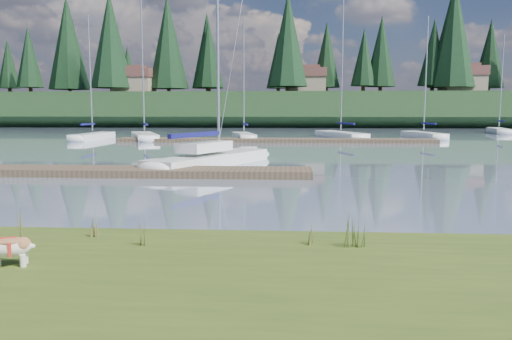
{
  "coord_description": "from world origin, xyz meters",
  "views": [
    {
      "loc": [
        2.98,
        -11.05,
        2.72
      ],
      "look_at": [
        2.33,
        -0.5,
        1.42
      ],
      "focal_mm": 35.0,
      "sensor_mm": 36.0,
      "label": 1
    }
  ],
  "objects": [
    {
      "name": "bulldog",
      "position": [
        -1.21,
        -3.98,
        0.66
      ],
      "size": [
        0.85,
        0.53,
        0.5
      ],
      "rotation": [
        0.0,
        0.0,
        3.49
      ],
      "color": "silver",
      "rests_on": "bank"
    },
    {
      "name": "ground",
      "position": [
        0.0,
        30.0,
        0.0
      ],
      "size": [
        200.0,
        200.0,
        0.0
      ],
      "primitive_type": "plane",
      "color": "#7D8EA7",
      "rests_on": "ground"
    },
    {
      "name": "weed_5",
      "position": [
        4.24,
        -2.52,
        0.59
      ],
      "size": [
        0.17,
        0.14,
        0.56
      ],
      "color": "#475B23",
      "rests_on": "bank"
    },
    {
      "name": "weed_0",
      "position": [
        -0.58,
        -2.16,
        0.55
      ],
      "size": [
        0.17,
        0.14,
        0.48
      ],
      "color": "#475B23",
      "rests_on": "bank"
    },
    {
      "name": "dock_far",
      "position": [
        2.0,
        30.0,
        0.15
      ],
      "size": [
        26.0,
        2.2,
        0.3
      ],
      "primitive_type": "cube",
      "color": "#4C3D2C",
      "rests_on": "ground"
    },
    {
      "name": "sailboat_bg_0",
      "position": [
        -14.31,
        33.14,
        0.32
      ],
      "size": [
        1.85,
        7.59,
        10.97
      ],
      "rotation": [
        0.0,
        0.0,
        1.52
      ],
      "color": "white",
      "rests_on": "ground"
    },
    {
      "name": "conifer_2",
      "position": [
        -25.0,
        68.0,
        13.54
      ],
      "size": [
        6.6,
        6.6,
        16.05
      ],
      "color": "#382619",
      "rests_on": "ridge"
    },
    {
      "name": "conifer_6",
      "position": [
        28.0,
        68.0,
        13.99
      ],
      "size": [
        7.04,
        7.04,
        17.0
      ],
      "color": "#382619",
      "rests_on": "ridge"
    },
    {
      "name": "weed_4",
      "position": [
        3.38,
        -2.43,
        0.51
      ],
      "size": [
        0.17,
        0.14,
        0.38
      ],
      "color": "#475B23",
      "rests_on": "bank"
    },
    {
      "name": "sailboat_bg_3",
      "position": [
        7.77,
        37.09,
        0.32
      ],
      "size": [
        4.74,
        9.16,
        13.23
      ],
      "rotation": [
        0.0,
        0.0,
        1.91
      ],
      "color": "white",
      "rests_on": "ground"
    },
    {
      "name": "sailboat_bg_1",
      "position": [
        -9.97,
        33.39,
        0.33
      ],
      "size": [
        4.83,
        8.81,
        13.02
      ],
      "rotation": [
        0.0,
        0.0,
        1.95
      ],
      "color": "white",
      "rests_on": "ground"
    },
    {
      "name": "ridge",
      "position": [
        0.0,
        73.0,
        2.5
      ],
      "size": [
        200.0,
        20.0,
        5.0
      ],
      "primitive_type": "cube",
      "color": "black",
      "rests_on": "ground"
    },
    {
      "name": "sailboat_bg_2",
      "position": [
        -0.99,
        33.86,
        0.33
      ],
      "size": [
        2.89,
        7.13,
        10.62
      ],
      "rotation": [
        0.0,
        0.0,
        1.79
      ],
      "color": "white",
      "rests_on": "ground"
    },
    {
      "name": "sailboat_bg_5",
      "position": [
        26.83,
        47.18,
        0.32
      ],
      "size": [
        3.07,
        7.81,
        10.99
      ],
      "rotation": [
        0.0,
        0.0,
        1.36
      ],
      "color": "white",
      "rests_on": "ground"
    },
    {
      "name": "dock_near",
      "position": [
        -4.0,
        9.0,
        0.15
      ],
      "size": [
        16.0,
        2.0,
        0.3
      ],
      "primitive_type": "cube",
      "color": "#4C3D2C",
      "rests_on": "ground"
    },
    {
      "name": "house_1",
      "position": [
        6.0,
        71.0,
        7.31
      ],
      "size": [
        6.3,
        5.3,
        4.65
      ],
      "color": "gray",
      "rests_on": "ridge"
    },
    {
      "name": "house_2",
      "position": [
        30.0,
        69.0,
        7.31
      ],
      "size": [
        6.3,
        5.3,
        4.65
      ],
      "color": "gray",
      "rests_on": "ridge"
    },
    {
      "name": "weed_2",
      "position": [
        4.06,
        -2.58,
        0.63
      ],
      "size": [
        0.17,
        0.14,
        0.66
      ],
      "color": "#475B23",
      "rests_on": "bank"
    },
    {
      "name": "conifer_3",
      "position": [
        -10.0,
        72.0,
        11.74
      ],
      "size": [
        4.84,
        4.84,
        12.25
      ],
      "color": "#382619",
      "rests_on": "ridge"
    },
    {
      "name": "house_0",
      "position": [
        -22.0,
        70.0,
        7.31
      ],
      "size": [
        6.3,
        5.3,
        4.65
      ],
      "color": "gray",
      "rests_on": "ridge"
    },
    {
      "name": "weed_1",
      "position": [
        0.53,
        -2.68,
        0.59
      ],
      "size": [
        0.17,
        0.14,
        0.58
      ],
      "color": "#475B23",
      "rests_on": "bank"
    },
    {
      "name": "conifer_5",
      "position": [
        15.0,
        70.0,
        10.83
      ],
      "size": [
        3.96,
        3.96,
        10.35
      ],
      "color": "#382619",
      "rests_on": "ridge"
    },
    {
      "name": "sailboat_main",
      "position": [
        -0.39,
        13.21,
        0.42
      ],
      "size": [
        5.66,
        9.01,
        13.15
      ],
      "rotation": [
        0.0,
        0.0,
        1.11
      ],
      "color": "white",
      "rests_on": "ground"
    },
    {
      "name": "weed_3",
      "position": [
        -1.71,
        -2.66,
        0.63
      ],
      "size": [
        0.17,
        0.14,
        0.66
      ],
      "color": "#475B23",
      "rests_on": "bank"
    },
    {
      "name": "conifer_4",
      "position": [
        3.0,
        66.0,
        13.09
      ],
      "size": [
        6.16,
        6.16,
        15.1
      ],
      "color": "#382619",
      "rests_on": "ridge"
    },
    {
      "name": "mud_lip",
      "position": [
        0.0,
        -1.6,
        0.07
      ],
      "size": [
        60.0,
        0.5,
        0.14
      ],
      "primitive_type": "cube",
      "color": "#33281C",
      "rests_on": "ground"
    },
    {
      "name": "conifer_1",
      "position": [
        -40.0,
        71.0,
        11.28
      ],
      "size": [
        4.4,
        4.4,
        11.3
      ],
      "color": "#382619",
      "rests_on": "ridge"
    },
    {
      "name": "sailboat_bg_4",
      "position": [
        15.56,
        36.95,
        0.33
      ],
      "size": [
        2.92,
        7.73,
        11.22
      ],
      "rotation": [
        0.0,
        0.0,
        1.76
      ],
      "color": "white",
      "rests_on": "ground"
    }
  ]
}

